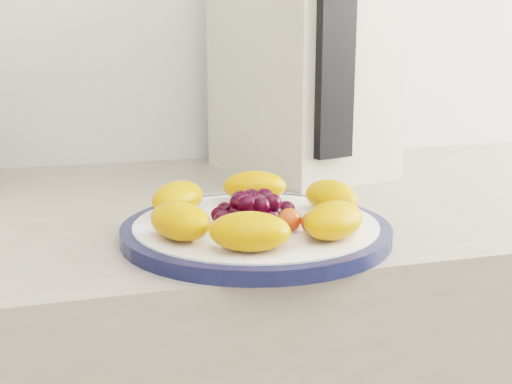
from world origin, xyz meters
name	(u,v)px	position (x,y,z in m)	size (l,w,h in m)	color
plate_rim	(256,231)	(0.09, 1.02, 0.91)	(0.28, 0.28, 0.01)	#12183C
plate_face	(256,230)	(0.09, 1.02, 0.91)	(0.26, 0.26, 0.02)	white
appliance_body	(302,66)	(0.26, 1.35, 1.07)	(0.19, 0.27, 0.33)	beige
appliance_panel	(334,66)	(0.25, 1.20, 1.07)	(0.06, 0.02, 0.25)	black
fruit_plate	(258,208)	(0.09, 1.01, 0.93)	(0.25, 0.25, 0.04)	orange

